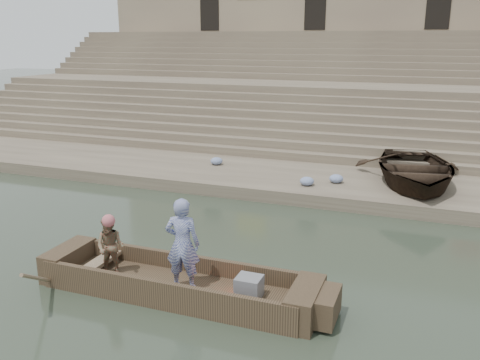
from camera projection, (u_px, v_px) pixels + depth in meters
The scene contains 13 objects.
ground at pixel (140, 285), 10.31m from camera, with size 120.00×120.00×0.00m, color #2A3628.
lower_landing at pixel (263, 178), 17.47m from camera, with size 32.00×4.00×0.40m, color gray.
mid_landing at pixel (313, 114), 23.91m from camera, with size 32.00×3.00×2.80m, color gray.
upper_landing at pixel (341, 77), 29.89m from camera, with size 32.00×3.00×5.20m, color gray.
ghat_steps at pixel (321, 101), 25.32m from camera, with size 32.00×11.00×5.20m.
building_wall at pixel (354, 26), 32.69m from camera, with size 32.00×5.07×11.20m.
main_rowboat at pixel (177, 289), 9.94m from camera, with size 5.00×1.30×0.22m, color brown.
rowboat_trim at pixel (186, 281), 9.81m from camera, with size 6.04×2.63×1.88m.
standing_man at pixel (183, 244), 9.51m from camera, with size 0.66×0.43×1.80m, color navy.
rowing_man at pixel (110, 247), 10.13m from camera, with size 0.59×0.46×1.21m, color #2B8356.
television at pixel (248, 287), 9.35m from camera, with size 0.46×0.42×0.40m.
beached_rowboat at pixel (414, 169), 15.85m from camera, with size 3.43×4.81×1.00m, color #2D2116.
cloth_bundles at pixel (331, 178), 16.26m from camera, with size 9.48×1.93×0.26m.
Camera 1 is at (5.20, -8.04, 4.82)m, focal length 38.17 mm.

